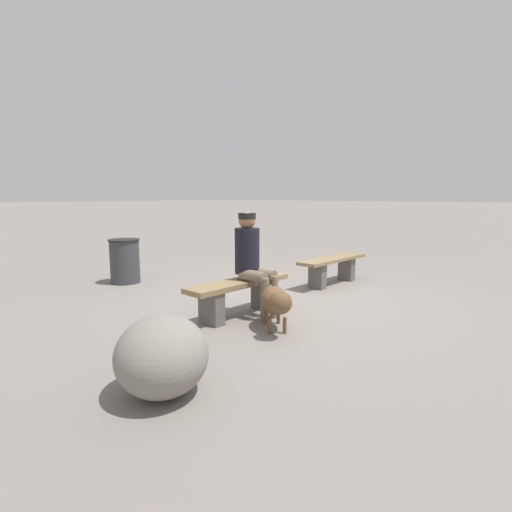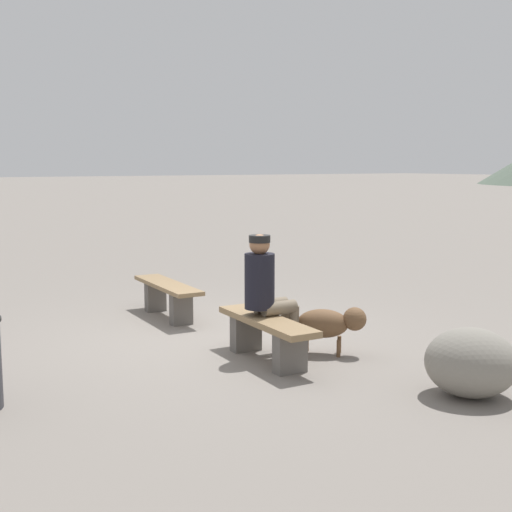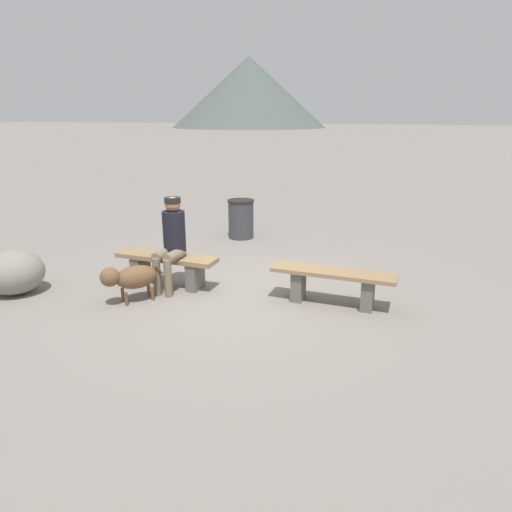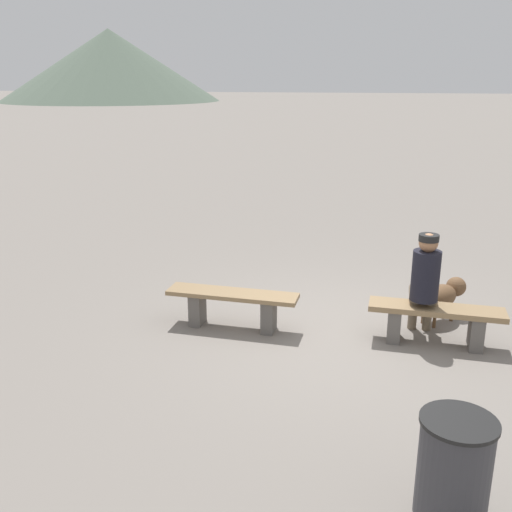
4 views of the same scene
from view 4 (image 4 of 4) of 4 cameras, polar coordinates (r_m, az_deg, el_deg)
The scene contains 7 objects.
ground at distance 7.35m, azimuth 8.39°, elevation -7.80°, with size 210.00×210.00×0.06m, color gray.
bench_left at distance 7.34m, azimuth -2.32°, elevation -4.65°, with size 1.66×0.44×0.48m.
bench_right at distance 7.22m, azimuth 17.12°, elevation -5.91°, with size 1.57×0.44×0.47m.
seated_person at distance 7.13m, azimuth 16.17°, elevation -2.13°, with size 0.34×0.61×1.35m.
dog at distance 7.90m, azimuth 17.81°, elevation -3.64°, with size 0.66×0.71×0.54m.
trash_bin at distance 4.62m, azimuth 18.77°, elevation -19.04°, with size 0.54×0.54×0.79m.
distant_peak_1 at distance 77.22m, azimuth -14.06°, elevation 17.63°, with size 26.65×26.65×8.47m, color #566656.
Camera 4 is at (0.29, -6.66, 3.06)m, focal length 40.95 mm.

